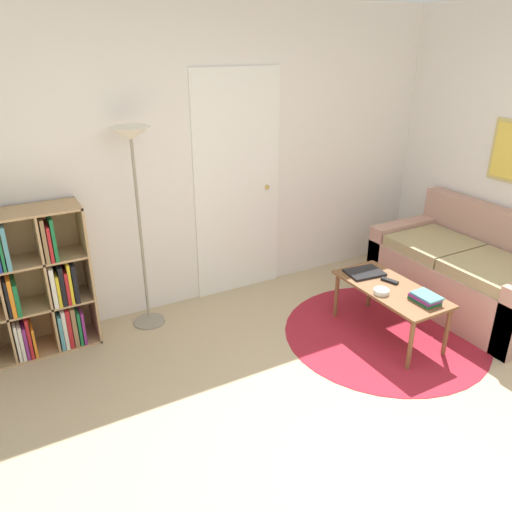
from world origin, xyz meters
The scene contains 12 objects.
ground_plane centered at (0.00, 0.00, 0.00)m, with size 14.00×14.00×0.00m, color tan.
wall_back centered at (0.01, 2.49, 1.29)m, with size 7.73×0.11×2.60m.
wall_right centered at (2.39, 1.23, 1.30)m, with size 0.08×5.47×2.60m.
rug centered at (0.96, 1.10, 0.00)m, with size 1.68×1.68×0.01m.
bookshelf centered at (-1.68, 2.27, 0.54)m, with size 0.97×0.34×1.16m.
floor_lamp centered at (-0.72, 2.24, 1.42)m, with size 0.31×0.31×1.68m.
couch centered at (1.97, 1.13, 0.30)m, with size 0.88×1.62×0.88m.
coffee_table centered at (0.96, 1.09, 0.39)m, with size 0.46×0.97×0.44m.
laptop centered at (0.94, 1.39, 0.45)m, with size 0.33×0.26×0.02m.
bowl centered at (0.81, 1.04, 0.46)m, with size 0.12×0.12×0.04m.
book_stack_on_table centered at (1.01, 0.78, 0.47)m, with size 0.16×0.22×0.07m.
remote centered at (1.01, 1.16, 0.45)m, with size 0.09×0.15×0.02m.
Camera 1 is at (-1.74, -1.51, 2.29)m, focal length 35.00 mm.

